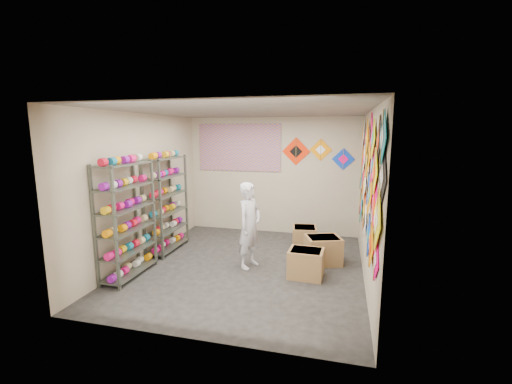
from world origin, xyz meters
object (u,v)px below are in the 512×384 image
(shopkeeper, at_px, (250,225))
(carton_a, at_px, (306,263))
(shelf_rack_front, at_px, (127,220))
(shelf_rack_back, at_px, (166,204))
(carton_b, at_px, (323,250))
(carton_c, at_px, (304,238))

(shopkeeper, distance_m, carton_a, 1.16)
(shopkeeper, height_order, carton_a, shopkeeper)
(shelf_rack_front, height_order, shopkeeper, shelf_rack_front)
(shelf_rack_front, relative_size, shelf_rack_back, 1.00)
(shelf_rack_back, height_order, carton_b, shelf_rack_back)
(shelf_rack_front, xyz_separation_m, shopkeeper, (1.83, 0.87, -0.19))
(shelf_rack_back, distance_m, carton_b, 3.17)
(carton_a, distance_m, carton_c, 1.39)
(shelf_rack_back, xyz_separation_m, carton_c, (2.67, 0.74, -0.72))
(shelf_rack_back, distance_m, shopkeeper, 1.90)
(shelf_rack_front, relative_size, shopkeeper, 1.26)
(shelf_rack_front, bearing_deg, carton_b, 23.47)
(carton_b, bearing_deg, shelf_rack_back, 160.86)
(carton_a, xyz_separation_m, carton_c, (-0.18, 1.38, -0.00))
(shopkeeper, xyz_separation_m, carton_a, (1.02, -0.20, -0.52))
(shelf_rack_back, bearing_deg, carton_c, 15.53)
(shelf_rack_front, distance_m, shelf_rack_back, 1.30)
(carton_c, bearing_deg, shopkeeper, -133.08)
(shelf_rack_front, relative_size, carton_a, 3.42)
(shelf_rack_front, height_order, shelf_rack_back, same)
(shelf_rack_back, relative_size, shopkeeper, 1.26)
(shelf_rack_front, height_order, carton_c, shelf_rack_front)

